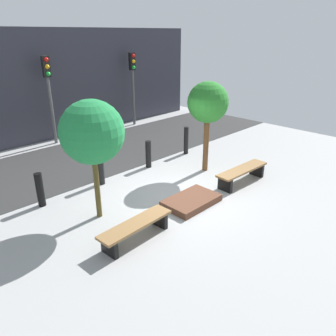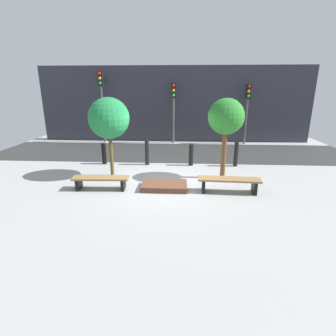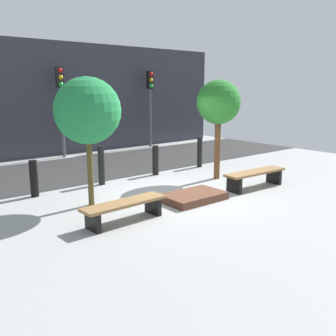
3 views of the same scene
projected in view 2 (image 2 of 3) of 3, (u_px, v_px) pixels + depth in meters
ground_plane at (166, 183)px, 9.25m from camera, size 18.00×18.00×0.00m
road_strip at (171, 152)px, 13.55m from camera, size 18.00×4.10×0.01m
building_facade at (174, 104)px, 15.88m from camera, size 16.20×0.50×4.43m
bench_left at (101, 180)px, 8.57m from camera, size 1.85×0.54×0.42m
bench_right at (229, 182)px, 8.33m from camera, size 1.98×0.55×0.47m
planter_bed at (164, 186)px, 8.71m from camera, size 1.49×0.93×0.18m
tree_behind_left_bench at (109, 119)px, 9.38m from camera, size 1.48×1.48×2.90m
tree_behind_right_bench at (226, 118)px, 9.12m from camera, size 1.27×1.27×2.89m
bollard_far_left at (104, 154)px, 11.38m from camera, size 0.20×0.20×0.92m
bollard_left at (147, 152)px, 11.25m from camera, size 0.18×0.18×1.09m
bollard_center at (191, 155)px, 11.17m from camera, size 0.19×0.19×0.91m
bollard_right at (236, 154)px, 11.04m from camera, size 0.17×0.17×1.03m
traffic_light_west at (101, 95)px, 15.18m from camera, size 0.28×0.27×4.08m
traffic_light_mid_west at (174, 102)px, 15.07m from camera, size 0.28×0.27×3.42m
traffic_light_mid_east at (247, 103)px, 14.84m from camera, size 0.28×0.27×3.38m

